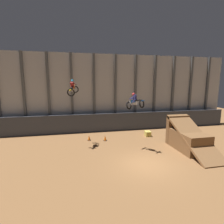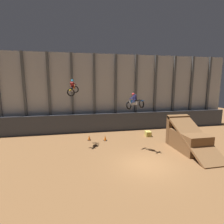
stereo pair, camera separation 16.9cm
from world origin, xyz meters
name	(u,v)px [view 2 (the right image)]	position (x,y,z in m)	size (l,w,h in m)	color
ground_plane	(146,165)	(0.00, 0.00, 0.00)	(60.00, 60.00, 0.00)	brown
arena_back_wall	(115,93)	(0.00, 10.86, 4.87)	(32.00, 0.40, 9.75)	#ADB2B7
lower_barrier	(117,122)	(0.00, 9.71, 1.15)	(31.36, 0.20, 2.31)	#383D47
dirt_ramp	(187,138)	(4.96, 2.34, 1.03)	(2.26, 5.75, 3.05)	brown
rider_bike_left_air	(73,88)	(-5.35, 5.49, 5.61)	(1.15, 1.87, 1.57)	black
rider_bike_right_air	(135,102)	(0.04, 3.08, 4.44)	(1.54, 1.74, 1.57)	black
traffic_cone_near_ramp	(105,138)	(-2.16, 6.15, 0.28)	(0.36, 0.36, 0.58)	black
traffic_cone_arena_edge	(89,138)	(-3.84, 6.58, 0.28)	(0.36, 0.36, 0.58)	black
hay_bale_trackside	(148,134)	(3.01, 6.77, 0.28)	(0.70, 0.96, 0.57)	#CCB751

